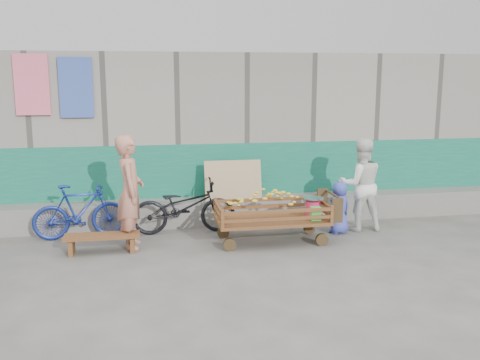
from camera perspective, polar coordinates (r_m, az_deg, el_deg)
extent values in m
plane|color=#52504B|center=(7.39, -0.17, -9.46)|extent=(80.00, 80.00, 0.00)
cube|color=gray|center=(11.04, -3.90, 5.33)|extent=(12.00, 3.00, 3.00)
cube|color=#126C55|center=(9.66, -2.84, -0.26)|extent=(12.00, 0.03, 1.40)
cube|color=slate|center=(9.54, -2.63, -3.33)|extent=(12.00, 0.50, 0.45)
cube|color=tan|center=(9.33, -0.73, -0.02)|extent=(1.00, 0.19, 0.68)
cube|color=pink|center=(9.55, -21.34, 9.46)|extent=(0.55, 0.03, 1.00)
cube|color=#3E5BB4|center=(9.44, -17.09, 9.41)|extent=(0.55, 0.03, 1.00)
cube|color=brown|center=(8.45, 3.39, -4.25)|extent=(1.74, 0.87, 0.05)
cylinder|color=#372716|center=(8.09, -1.13, -6.90)|extent=(0.19, 0.06, 0.19)
cube|color=brown|center=(7.87, -1.88, -4.19)|extent=(0.05, 0.05, 0.27)
cylinder|color=#372716|center=(8.69, -1.80, -5.63)|extent=(0.19, 0.06, 0.19)
cube|color=brown|center=(8.65, -2.66, -2.80)|extent=(0.05, 0.05, 0.27)
cylinder|color=#372716|center=(8.43, 8.71, -6.29)|extent=(0.19, 0.06, 0.19)
cube|color=brown|center=(8.27, 9.75, -3.59)|extent=(0.05, 0.05, 0.27)
cylinder|color=#372716|center=(9.01, 7.40, -5.12)|extent=(0.19, 0.06, 0.19)
cube|color=brown|center=(9.02, 8.00, -2.33)|extent=(0.05, 0.05, 0.27)
cube|color=brown|center=(8.04, 4.08, -4.17)|extent=(1.68, 0.04, 0.05)
cube|color=brown|center=(8.01, 4.09, -3.37)|extent=(1.68, 0.04, 0.05)
cube|color=brown|center=(8.80, 2.78, -2.82)|extent=(1.68, 0.04, 0.05)
cube|color=brown|center=(8.78, 2.79, -2.08)|extent=(1.68, 0.04, 0.05)
cube|color=brown|center=(8.27, -2.29, -3.72)|extent=(0.04, 0.81, 0.05)
cube|color=brown|center=(8.24, -2.30, -2.94)|extent=(0.04, 0.81, 0.05)
cube|color=brown|center=(8.65, 8.83, -3.18)|extent=(0.04, 0.81, 0.05)
cube|color=brown|center=(8.62, 8.85, -2.43)|extent=(0.04, 0.81, 0.05)
cylinder|color=#372716|center=(8.65, 9.97, -1.57)|extent=(0.04, 0.77, 0.04)
cube|color=#372716|center=(9.00, 8.75, -2.13)|extent=(0.17, 0.04, 0.39)
cube|color=#372716|center=(8.34, 10.33, -3.21)|extent=(0.17, 0.04, 0.39)
ellipsoid|color=yellow|center=(8.37, 2.76, -2.72)|extent=(1.26, 0.68, 0.43)
cylinder|color=#F72967|center=(8.59, 7.80, -3.05)|extent=(0.23, 0.23, 0.25)
cylinder|color=silver|center=(8.56, 7.82, -2.17)|extent=(0.03, 0.03, 0.06)
cylinder|color=silver|center=(8.55, 7.83, -1.92)|extent=(0.33, 0.33, 0.02)
cube|color=green|center=(8.33, 8.05, -3.57)|extent=(0.15, 0.12, 0.21)
cube|color=brown|center=(8.23, -14.52, -5.80)|extent=(1.10, 0.33, 0.04)
cube|color=brown|center=(8.32, -17.52, -6.82)|extent=(0.07, 0.31, 0.22)
cube|color=brown|center=(8.25, -11.39, -6.67)|extent=(0.07, 0.31, 0.22)
imported|color=tan|center=(8.26, -11.64, -1.23)|extent=(0.42, 0.63, 1.73)
imported|color=white|center=(9.26, 12.73, -0.47)|extent=(0.80, 0.64, 1.57)
imported|color=#404DBB|center=(9.04, 10.54, -2.91)|extent=(0.50, 0.41, 0.88)
imported|color=black|center=(8.95, -5.99, -2.86)|extent=(1.71, 0.60, 0.90)
imported|color=navy|center=(8.99, -16.67, -3.23)|extent=(1.52, 0.60, 0.89)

